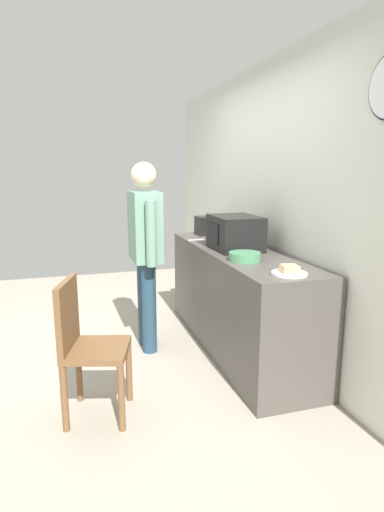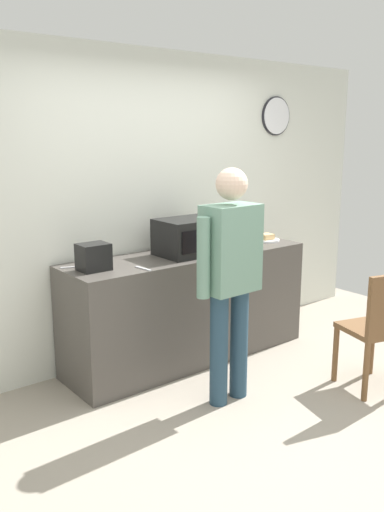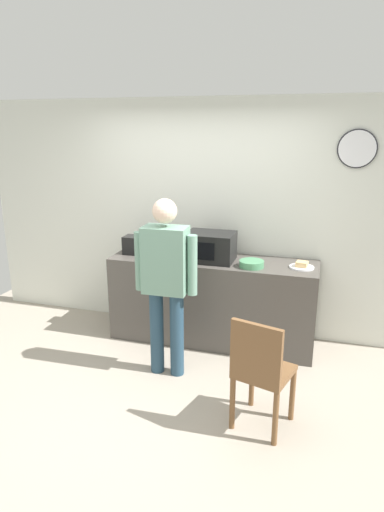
% 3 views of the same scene
% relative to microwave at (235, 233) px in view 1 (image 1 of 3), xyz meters
% --- Properties ---
extents(ground_plane, '(6.00, 6.00, 0.00)m').
position_rel_microwave_xyz_m(ground_plane, '(-0.18, -1.19, -1.08)').
color(ground_plane, '#9E9384').
extents(back_wall, '(5.40, 0.13, 2.60)m').
position_rel_microwave_xyz_m(back_wall, '(-0.17, 0.41, 0.22)').
color(back_wall, silver).
rests_on(back_wall, ground_plane).
extents(kitchen_counter, '(2.20, 0.62, 0.93)m').
position_rel_microwave_xyz_m(kitchen_counter, '(0.02, 0.03, -0.62)').
color(kitchen_counter, '#4C4742').
rests_on(kitchen_counter, ground_plane).
extents(microwave, '(0.50, 0.39, 0.30)m').
position_rel_microwave_xyz_m(microwave, '(0.00, 0.00, 0.00)').
color(microwave, black).
rests_on(microwave, kitchen_counter).
extents(sandwich_plate, '(0.24, 0.24, 0.07)m').
position_rel_microwave_xyz_m(sandwich_plate, '(0.95, 0.01, -0.13)').
color(sandwich_plate, white).
rests_on(sandwich_plate, kitchen_counter).
extents(salad_bowl, '(0.25, 0.25, 0.07)m').
position_rel_microwave_xyz_m(salad_bowl, '(0.46, -0.10, -0.12)').
color(salad_bowl, '#4C8E60').
rests_on(salad_bowl, kitchen_counter).
extents(toaster, '(0.22, 0.18, 0.20)m').
position_rel_microwave_xyz_m(toaster, '(-0.87, 0.01, -0.05)').
color(toaster, black).
rests_on(toaster, kitchen_counter).
extents(fork_utensil, '(0.04, 0.17, 0.01)m').
position_rel_microwave_xyz_m(fork_utensil, '(-0.57, -0.18, -0.15)').
color(fork_utensil, silver).
rests_on(fork_utensil, kitchen_counter).
extents(spoon_utensil, '(0.16, 0.08, 0.01)m').
position_rel_microwave_xyz_m(spoon_utensil, '(-0.97, 0.18, -0.15)').
color(spoon_utensil, silver).
rests_on(spoon_utensil, kitchen_counter).
extents(person_standing, '(0.59, 0.25, 1.69)m').
position_rel_microwave_xyz_m(person_standing, '(-0.22, -0.77, -0.09)').
color(person_standing, '#244054').
rests_on(person_standing, ground_plane).
extents(wooden_chair, '(0.49, 0.49, 0.94)m').
position_rel_microwave_xyz_m(wooden_chair, '(0.74, -1.35, -0.56)').
color(wooden_chair, brown).
rests_on(wooden_chair, ground_plane).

